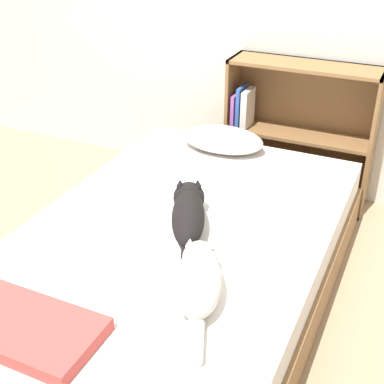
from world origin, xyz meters
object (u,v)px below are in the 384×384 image
at_px(bed, 178,266).
at_px(cat_light, 198,279).
at_px(cat_dark, 188,213).
at_px(pillow, 223,139).
at_px(bookshelf, 297,129).

xyz_separation_m(bed, cat_light, (0.27, -0.37, 0.28)).
bearing_deg(cat_dark, bed, 89.85).
height_order(pillow, cat_dark, cat_dark).
bearing_deg(bookshelf, bed, -98.67).
relative_size(pillow, cat_light, 0.91).
bearing_deg(bed, pillow, 98.66).
bearing_deg(pillow, bookshelf, 52.31).
bearing_deg(bookshelf, pillow, -127.69).
xyz_separation_m(cat_light, bookshelf, (-0.07, 1.63, -0.05)).
bearing_deg(bed, cat_light, -54.33).
height_order(pillow, bookshelf, bookshelf).
bearing_deg(bookshelf, cat_dark, -96.80).
xyz_separation_m(bed, cat_dark, (0.04, 0.02, 0.28)).
relative_size(bed, cat_dark, 3.55).
bearing_deg(cat_dark, cat_light, -174.33).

